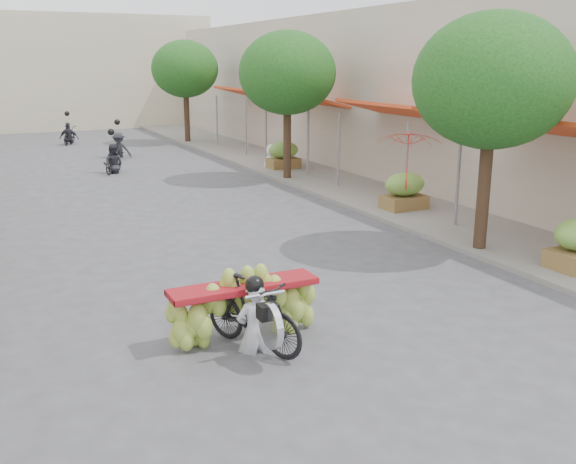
{
  "coord_description": "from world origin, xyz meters",
  "views": [
    {
      "loc": [
        -4.57,
        -6.64,
        4.22
      ],
      "look_at": [
        0.5,
        3.82,
        1.1
      ],
      "focal_mm": 40.0,
      "sensor_mm": 36.0,
      "label": 1
    }
  ],
  "objects": [
    {
      "name": "street_tree_far",
      "position": [
        5.4,
        26.0,
        3.78
      ],
      "size": [
        3.4,
        3.4,
        5.25
      ],
      "color": "#3A2719",
      "rests_on": "ground"
    },
    {
      "name": "sidewalk_right",
      "position": [
        7.0,
        15.0,
        0.06
      ],
      "size": [
        4.0,
        60.0,
        0.12
      ],
      "primitive_type": "cube",
      "color": "gray",
      "rests_on": "ground"
    },
    {
      "name": "far_building",
      "position": [
        0.0,
        38.0,
        3.5
      ],
      "size": [
        20.0,
        6.0,
        7.0
      ],
      "primitive_type": "cube",
      "color": "beige",
      "rests_on": "ground"
    },
    {
      "name": "shophouse_row_right",
      "position": [
        11.99,
        14.0,
        3.0
      ],
      "size": [
        9.77,
        40.0,
        6.0
      ],
      "color": "#B9AB99",
      "rests_on": "ground"
    },
    {
      "name": "pedestrian",
      "position": [
        6.03,
        16.7,
        0.98
      ],
      "size": [
        0.89,
        0.59,
        1.71
      ],
      "rotation": [
        0.0,
        0.0,
        3.25
      ],
      "color": "white",
      "rests_on": "ground"
    },
    {
      "name": "produce_crate_far",
      "position": [
        6.2,
        16.0,
        0.71
      ],
      "size": [
        1.2,
        0.88,
        1.16
      ],
      "color": "brown",
      "rests_on": "ground"
    },
    {
      "name": "bg_motorbike_a",
      "position": [
        0.07,
        18.42,
        0.76
      ],
      "size": [
        1.24,
        1.58,
        1.95
      ],
      "color": "black",
      "rests_on": "ground"
    },
    {
      "name": "produce_crate_mid",
      "position": [
        6.2,
        8.0,
        0.71
      ],
      "size": [
        1.2,
        0.88,
        1.16
      ],
      "color": "brown",
      "rests_on": "ground"
    },
    {
      "name": "street_tree_near",
      "position": [
        5.4,
        4.0,
        3.78
      ],
      "size": [
        3.4,
        3.4,
        5.25
      ],
      "color": "#3A2719",
      "rests_on": "ground"
    },
    {
      "name": "street_tree_mid",
      "position": [
        5.4,
        14.0,
        3.78
      ],
      "size": [
        3.4,
        3.4,
        5.25
      ],
      "color": "#3A2719",
      "rests_on": "ground"
    },
    {
      "name": "banana_motorbike",
      "position": [
        -1.15,
        1.73,
        0.68
      ],
      "size": [
        2.32,
        1.97,
        1.96
      ],
      "color": "black",
      "rests_on": "ground"
    },
    {
      "name": "ground",
      "position": [
        0.0,
        0.0,
        0.0
      ],
      "size": [
        120.0,
        120.0,
        0.0
      ],
      "primitive_type": "plane",
      "color": "#504F54",
      "rests_on": "ground"
    },
    {
      "name": "bg_motorbike_b",
      "position": [
        1.11,
        22.43,
        0.83
      ],
      "size": [
        1.14,
        1.85,
        1.95
      ],
      "color": "black",
      "rests_on": "ground"
    },
    {
      "name": "bg_motorbike_c",
      "position": [
        -0.25,
        28.3,
        0.8
      ],
      "size": [
        1.19,
        1.71,
        1.95
      ],
      "color": "black",
      "rests_on": "ground"
    },
    {
      "name": "market_umbrella",
      "position": [
        5.84,
        7.42,
        2.41
      ],
      "size": [
        2.36,
        2.36,
        1.62
      ],
      "rotation": [
        0.0,
        0.0,
        -0.43
      ],
      "color": "red",
      "rests_on": "ground"
    }
  ]
}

